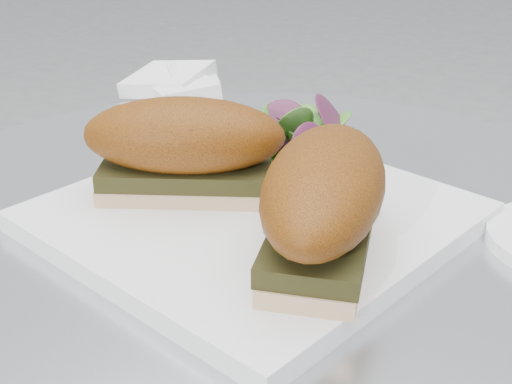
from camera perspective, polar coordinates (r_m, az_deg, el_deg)
plate at (r=0.56m, az=-0.21°, el=-1.97°), size 0.32×0.32×0.02m
sandwich_left at (r=0.56m, az=-5.74°, el=3.67°), size 0.17×0.14×0.08m
sandwich_right at (r=0.48m, az=5.45°, el=-0.47°), size 0.14×0.19×0.08m
salad at (r=0.63m, az=1.53°, el=4.49°), size 0.12×0.12×0.05m
napkin at (r=0.86m, az=-6.38°, el=8.10°), size 0.13×0.13×0.02m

